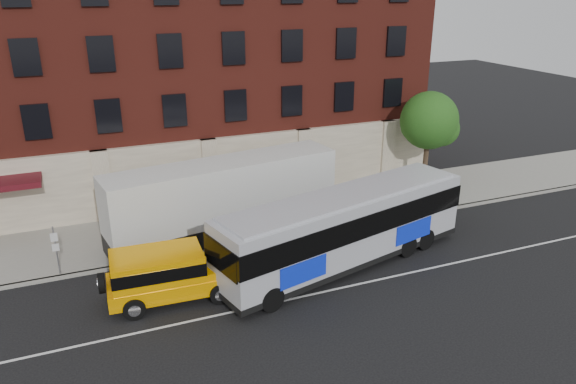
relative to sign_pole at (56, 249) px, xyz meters
name	(u,v)px	position (x,y,z in m)	size (l,w,h in m)	color
ground	(284,308)	(8.50, -6.15, -1.45)	(120.00, 120.00, 0.00)	black
sidewalk	(224,223)	(8.50, 2.85, -1.38)	(60.00, 6.00, 0.15)	gray
kerb	(240,245)	(8.50, -0.15, -1.38)	(60.00, 0.25, 0.15)	gray
lane_line	(279,302)	(8.50, -5.65, -1.45)	(60.00, 0.12, 0.01)	silver
building	(185,67)	(8.49, 10.77, 6.13)	(30.00, 12.10, 15.00)	maroon
sign_pole	(56,249)	(0.00, 0.00, 0.00)	(0.30, 0.20, 2.50)	slate
street_tree	(430,123)	(22.04, 3.34, 2.96)	(3.60, 3.60, 6.20)	#332219
city_bus	(345,226)	(12.51, -3.72, 0.53)	(13.39, 5.94, 3.59)	#A9ABB3
yellow_suv	(166,272)	(4.23, -3.62, -0.20)	(5.77, 2.72, 2.18)	#F09A00
shipping_container	(225,200)	(8.21, 1.45, 0.56)	(12.45, 4.41, 4.07)	black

